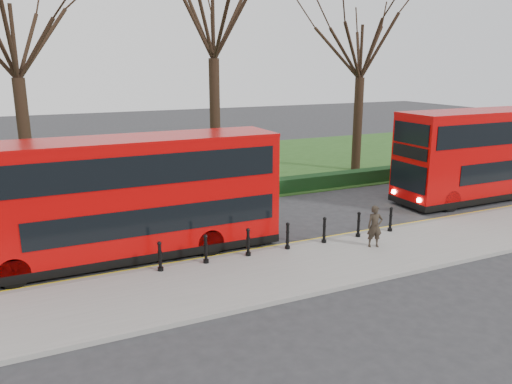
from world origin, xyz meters
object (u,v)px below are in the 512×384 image
bollard_row (288,236)px  pedestrian (375,226)px  bus_lead (128,199)px  bus_rear (495,154)px

bollard_row → pedestrian: (3.13, -1.20, 0.31)m
bollard_row → bus_lead: bearing=158.8°
bus_rear → bus_lead: bearing=-178.5°
bollard_row → bus_rear: (13.94, 2.64, 1.71)m
bus_rear → pedestrian: bearing=-160.4°
bollard_row → bus_lead: bus_lead is taller
bus_rear → bollard_row: bearing=-169.3°
bus_lead → bus_rear: bearing=1.5°
pedestrian → bus_lead: bearing=178.4°
bollard_row → bus_rear: bus_rear is taller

